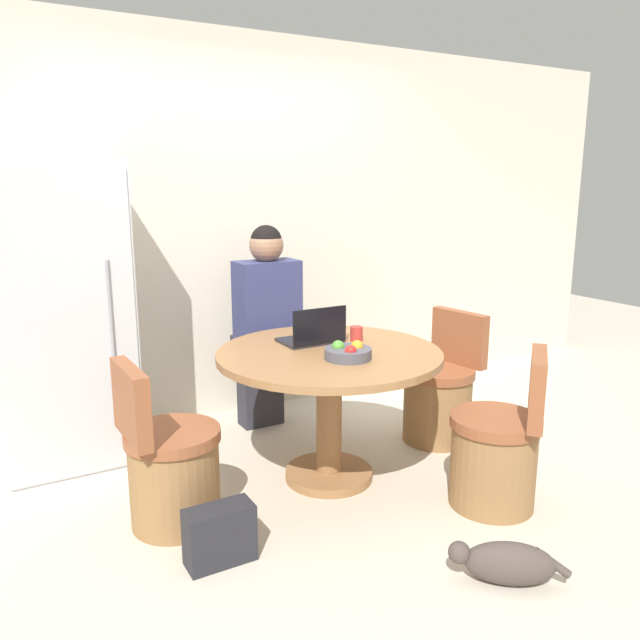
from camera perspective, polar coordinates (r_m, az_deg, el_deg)
name	(u,v)px	position (r m, az deg, el deg)	size (l,w,h in m)	color
ground_plane	(354,495)	(3.45, 3.10, -15.65)	(12.00, 12.00, 0.00)	beige
wall_back	(237,230)	(4.39, -7.56, 8.17)	(7.00, 0.06, 2.60)	beige
refrigerator	(59,319)	(3.80, -22.73, 0.13)	(0.73, 0.63, 1.75)	silver
dining_table	(329,381)	(3.40, 0.84, -5.63)	(1.21, 1.21, 0.74)	olive
chair_left_side	(171,469)	(3.15, -13.49, -13.14)	(0.46, 0.46, 0.82)	olive
chair_right_side	(439,397)	(4.08, 10.87, -6.93)	(0.47, 0.46, 0.82)	olive
chair_near_right_corner	(497,453)	(3.36, 15.91, -11.64)	(0.52, 0.53, 0.82)	olive
person_seated	(265,319)	(4.06, -5.06, 0.12)	(0.40, 0.37, 1.36)	#2D2D38
laptop	(313,336)	(3.49, -0.65, -1.44)	(0.33, 0.24, 0.22)	#232328
fruit_bowl	(348,352)	(3.20, 2.58, -2.98)	(0.24, 0.24, 0.09)	#4C4C56
coffee_cup	(356,333)	(3.56, 3.35, -1.24)	(0.07, 0.07, 0.08)	#B2332D
cat	(507,563)	(2.87, 16.70, -20.48)	(0.41, 0.34, 0.19)	#473D38
handbag	(220,535)	(2.90, -9.16, -18.83)	(0.30, 0.14, 0.26)	#232328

